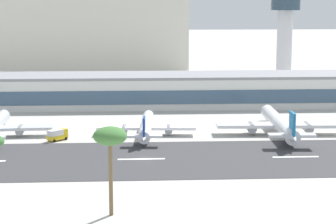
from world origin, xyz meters
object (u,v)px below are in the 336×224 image
airliner_navy_tail_gate_1 (146,127)px  distant_hotel_block (67,34)px  airliner_blue_tail_gate_2 (280,125)px  control_tower (285,31)px  service_box_truck_0 (57,135)px  terminal_building (137,90)px  palm_tree_1 (110,138)px

airliner_navy_tail_gate_1 → distant_hotel_block: bearing=16.9°
airliner_navy_tail_gate_1 → airliner_blue_tail_gate_2: bearing=-88.3°
control_tower → service_box_truck_0: control_tower is taller
terminal_building → palm_tree_1: palm_tree_1 is taller
airliner_blue_tail_gate_2 → service_box_truck_0: airliner_blue_tail_gate_2 is taller
control_tower → airliner_blue_tail_gate_2: control_tower is taller
airliner_navy_tail_gate_1 → service_box_truck_0: airliner_navy_tail_gate_1 is taller
terminal_building → palm_tree_1: 125.04m
airliner_blue_tail_gate_2 → palm_tree_1: bearing=147.8°
terminal_building → airliner_navy_tail_gate_1: size_ratio=5.61×
distant_hotel_block → airliner_navy_tail_gate_1: 173.08m
service_box_truck_0 → airliner_blue_tail_gate_2: bearing=-40.7°
distant_hotel_block → airliner_blue_tail_gate_2: size_ratio=2.73×
control_tower → airliner_blue_tail_gate_2: (-24.28, -98.06, -22.92)m
terminal_building → palm_tree_1: (-5.97, -124.59, 8.70)m
airliner_navy_tail_gate_1 → palm_tree_1: 72.11m
palm_tree_1 → airliner_blue_tail_gate_2: bearing=55.2°
control_tower → airliner_navy_tail_gate_1: size_ratio=1.06×
service_box_truck_0 → palm_tree_1: size_ratio=0.35×
distant_hotel_block → airliner_navy_tail_gate_1: (39.42, -167.50, -18.61)m
terminal_building → control_tower: bearing=32.8°
control_tower → service_box_truck_0: 138.11m
service_box_truck_0 → terminal_building: bearing=24.2°
control_tower → service_box_truck_0: bearing=-131.3°
airliner_navy_tail_gate_1 → control_tower: bearing=-30.0°
distant_hotel_block → airliner_blue_tail_gate_2: 187.42m
control_tower → terminal_building: bearing=-147.2°
airliner_navy_tail_gate_1 → terminal_building: bearing=6.0°
distant_hotel_block → palm_tree_1: (31.22, -238.11, -6.48)m
terminal_building → control_tower: control_tower is taller
terminal_building → service_box_truck_0: terminal_building is taller
distant_hotel_block → airliner_blue_tail_gate_2: (79.28, -168.86, -18.03)m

